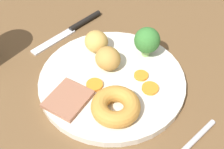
{
  "coord_description": "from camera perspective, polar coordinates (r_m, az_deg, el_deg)",
  "views": [
    {
      "loc": [
        -30.5,
        22.13,
        45.88
      ],
      "look_at": [
        -1.72,
        -1.9,
        6.0
      ],
      "focal_mm": 49.64,
      "sensor_mm": 36.0,
      "label": 1
    }
  ],
  "objects": [
    {
      "name": "broccoli_floret",
      "position": [
        0.58,
        6.48,
        6.23
      ],
      "size": [
        4.89,
        4.89,
        6.04
      ],
      "color": "#8CB766",
      "rests_on": "dinner_plate"
    },
    {
      "name": "carrot_coin_back",
      "position": [
        0.54,
        7.05,
        -2.53
      ],
      "size": [
        2.94,
        2.94,
        0.5
      ],
      "primitive_type": "cylinder",
      "color": "orange",
      "rests_on": "dinner_plate"
    },
    {
      "name": "dining_table",
      "position": [
        0.58,
        -2.53,
        -2.77
      ],
      "size": [
        120.0,
        84.0,
        3.6
      ],
      "primitive_type": "cube",
      "color": "brown",
      "rests_on": "ground"
    },
    {
      "name": "carrot_coin_front",
      "position": [
        0.56,
        5.39,
        -0.19
      ],
      "size": [
        2.58,
        2.58,
        0.43
      ],
      "primitive_type": "cylinder",
      "color": "orange",
      "rests_on": "dinner_plate"
    },
    {
      "name": "roast_potato_right",
      "position": [
        0.6,
        -2.9,
        6.09
      ],
      "size": [
        5.18,
        4.89,
        4.13
      ],
      "primitive_type": "ellipsoid",
      "rotation": [
        0.0,
        0.0,
        4.61
      ],
      "color": "tan",
      "rests_on": "dinner_plate"
    },
    {
      "name": "knife",
      "position": [
        0.68,
        -7.05,
        8.48
      ],
      "size": [
        3.37,
        18.55,
        1.2
      ],
      "rotation": [
        0.0,
        0.0,
        1.68
      ],
      "color": "black",
      "rests_on": "dining_table"
    },
    {
      "name": "dinner_plate",
      "position": [
        0.56,
        -0.0,
        -1.19
      ],
      "size": [
        26.37,
        26.37,
        1.4
      ],
      "primitive_type": "cylinder",
      "color": "silver",
      "rests_on": "dining_table"
    },
    {
      "name": "roast_potato_left",
      "position": [
        0.56,
        -0.76,
        2.98
      ],
      "size": [
        5.6,
        5.28,
        4.15
      ],
      "primitive_type": "ellipsoid",
      "rotation": [
        0.0,
        0.0,
        1.41
      ],
      "color": "#BC8C42",
      "rests_on": "dinner_plate"
    },
    {
      "name": "meat_slice_main",
      "position": [
        0.52,
        -8.1,
        -4.52
      ],
      "size": [
        8.11,
        8.72,
        0.8
      ],
      "primitive_type": "cube",
      "rotation": [
        0.0,
        0.0,
        1.9
      ],
      "color": "#9E664C",
      "rests_on": "dinner_plate"
    },
    {
      "name": "yorkshire_pudding",
      "position": [
        0.5,
        0.69,
        -5.89
      ],
      "size": [
        8.04,
        8.04,
        2.77
      ],
      "primitive_type": "torus",
      "color": "#C68938",
      "rests_on": "dinner_plate"
    },
    {
      "name": "carrot_coin_side",
      "position": [
        0.54,
        -3.23,
        -1.9
      ],
      "size": [
        2.95,
        2.95,
        0.54
      ],
      "primitive_type": "cylinder",
      "color": "orange",
      "rests_on": "dinner_plate"
    }
  ]
}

